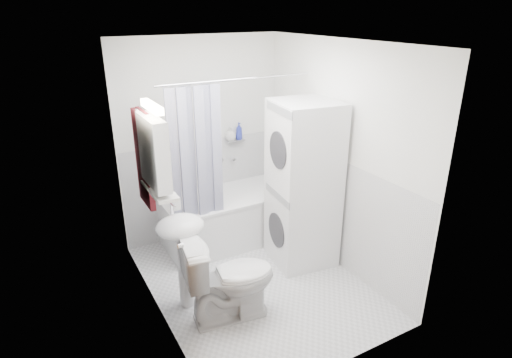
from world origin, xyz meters
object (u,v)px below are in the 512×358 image
sink (182,241)px  washer_dryer (303,185)px  toilet (230,279)px  bathtub (230,215)px

sink → washer_dryer: bearing=5.9°
washer_dryer → toilet: 1.33m
sink → washer_dryer: size_ratio=0.58×
bathtub → toilet: (-0.62, -1.26, 0.07)m
sink → washer_dryer: washer_dryer is taller
bathtub → toilet: bearing=-116.1°
bathtub → toilet: size_ratio=1.93×
washer_dryer → bathtub: bearing=131.1°
toilet → bathtub: bearing=-17.5°
bathtub → sink: size_ratio=1.53×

